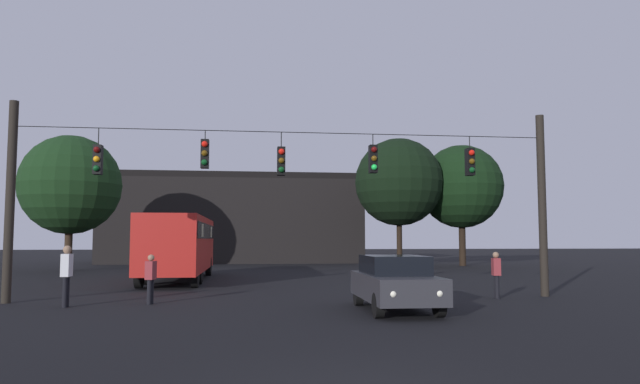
# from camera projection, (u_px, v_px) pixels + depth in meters

# --- Properties ---
(ground_plane) EXTENTS (168.00, 168.00, 0.00)m
(ground_plane) POSITION_uv_depth(u_px,v_px,m) (273.00, 276.00, 31.69)
(ground_plane) COLOR black
(ground_plane) RESTS_ON ground
(overhead_signal_span) EXTENTS (17.97, 0.44, 6.37)m
(overhead_signal_span) POSITION_uv_depth(u_px,v_px,m) (290.00, 187.00, 19.48)
(overhead_signal_span) COLOR black
(overhead_signal_span) RESTS_ON ground
(city_bus) EXTENTS (2.57, 11.01, 3.00)m
(city_bus) POSITION_uv_depth(u_px,v_px,m) (180.00, 242.00, 27.99)
(city_bus) COLOR #B21E19
(city_bus) RESTS_ON ground
(car_near_right) EXTENTS (1.85, 4.36, 1.52)m
(car_near_right) POSITION_uv_depth(u_px,v_px,m) (395.00, 282.00, 16.27)
(car_near_right) COLOR #2D2D33
(car_near_right) RESTS_ON ground
(pedestrian_crossing_left) EXTENTS (0.30, 0.40, 1.55)m
(pedestrian_crossing_left) POSITION_uv_depth(u_px,v_px,m) (496.00, 272.00, 19.57)
(pedestrian_crossing_left) COLOR black
(pedestrian_crossing_left) RESTS_ON ground
(pedestrian_crossing_center) EXTENTS (0.27, 0.38, 1.79)m
(pedestrian_crossing_center) POSITION_uv_depth(u_px,v_px,m) (67.00, 272.00, 17.10)
(pedestrian_crossing_center) COLOR black
(pedestrian_crossing_center) RESTS_ON ground
(pedestrian_crossing_right) EXTENTS (0.32, 0.41, 1.51)m
(pedestrian_crossing_right) POSITION_uv_depth(u_px,v_px,m) (151.00, 276.00, 17.91)
(pedestrian_crossing_right) COLOR black
(pedestrian_crossing_right) RESTS_ON ground
(corner_building) EXTENTS (21.49, 8.94, 7.44)m
(corner_building) POSITION_uv_depth(u_px,v_px,m) (234.00, 219.00, 51.17)
(corner_building) COLOR black
(corner_building) RESTS_ON ground
(tree_left_silhouette) EXTENTS (6.24, 6.24, 9.05)m
(tree_left_silhouette) POSITION_uv_depth(u_px,v_px,m) (461.00, 187.00, 43.99)
(tree_left_silhouette) COLOR black
(tree_left_silhouette) RESTS_ON ground
(tree_behind_building) EXTENTS (6.36, 6.36, 9.29)m
(tree_behind_building) POSITION_uv_depth(u_px,v_px,m) (399.00, 182.00, 42.45)
(tree_behind_building) COLOR black
(tree_behind_building) RESTS_ON ground
(tree_right_far) EXTENTS (6.23, 6.23, 8.51)m
(tree_right_far) POSITION_uv_depth(u_px,v_px,m) (70.00, 185.00, 36.76)
(tree_right_far) COLOR #2D2116
(tree_right_far) RESTS_ON ground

